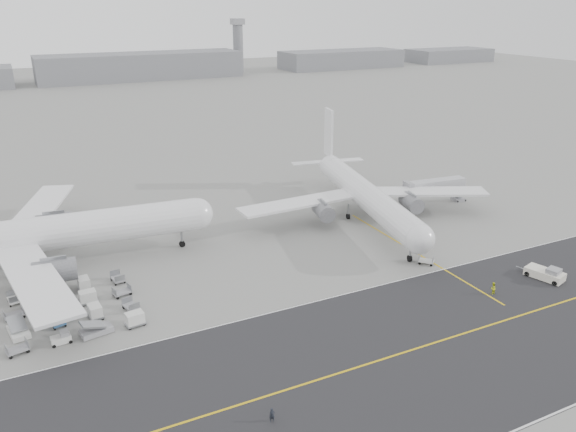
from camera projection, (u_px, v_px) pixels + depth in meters
name	position (u px, v px, depth m)	size (l,w,h in m)	color
ground	(268.00, 305.00, 79.60)	(700.00, 700.00, 0.00)	gray
taxiway	(369.00, 364.00, 66.59)	(220.00, 59.00, 0.03)	#29292C
horizon_buildings	(124.00, 80.00, 309.95)	(520.00, 28.00, 28.00)	slate
control_tower	(238.00, 45.00, 337.21)	(7.00, 7.00, 31.25)	slate
airliner_a	(35.00, 235.00, 88.60)	(57.85, 57.01, 19.95)	white
airliner_b	(364.00, 194.00, 109.70)	(50.14, 51.18, 17.84)	white
pushback_tug	(546.00, 274.00, 86.76)	(4.16, 7.45, 2.11)	silver
jet_bridge	(436.00, 187.00, 118.06)	(14.73, 4.16, 5.51)	gray
gse_cluster	(55.00, 317.00, 76.36)	(26.77, 21.22, 1.98)	#949499
stray_dolly	(426.00, 264.00, 92.06)	(1.51, 2.46, 1.51)	silver
ground_crew_a	(272.00, 415.00, 57.12)	(0.59, 0.38, 1.61)	black
ground_crew_b	(493.00, 288.00, 82.21)	(0.91, 0.71, 1.87)	#C0CD18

